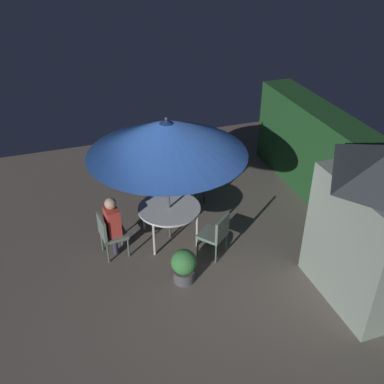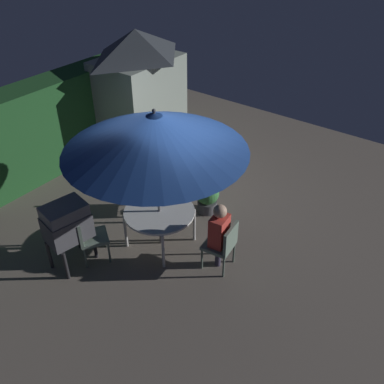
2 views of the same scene
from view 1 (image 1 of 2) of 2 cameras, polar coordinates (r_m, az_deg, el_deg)
name	(u,v)px [view 1 (image 1 of 2)]	position (r m, az deg, el deg)	size (l,w,h in m)	color
ground_plane	(189,257)	(8.74, -0.43, -8.22)	(11.00, 11.00, 0.00)	#6B6056
hedge_backdrop	(353,182)	(9.62, 19.76, 1.21)	(7.01, 0.76, 2.03)	#1E4C23
garden_shed	(379,224)	(7.72, 22.60, -3.80)	(2.00, 1.50, 2.83)	gray
patio_table	(169,210)	(8.84, -2.90, -2.27)	(1.23, 1.23, 0.73)	white
patio_umbrella	(167,137)	(8.06, -3.20, 6.95)	(2.94, 2.94, 2.61)	#4C4C51
bbq_grill	(191,166)	(10.00, -0.15, 3.36)	(0.78, 0.63, 1.20)	#47474C
chair_near_shed	(109,233)	(8.62, -10.44, -5.08)	(0.52, 0.52, 0.90)	slate
chair_far_side	(216,233)	(8.48, 3.09, -5.21)	(0.65, 0.65, 0.90)	slate
chair_toward_hedge	(187,185)	(9.91, -0.61, 0.91)	(0.64, 0.64, 0.90)	slate
potted_plant_by_shed	(184,265)	(8.04, -1.04, -9.28)	(0.46, 0.46, 0.65)	#4C4C51
person_in_red	(112,220)	(8.48, -10.06, -3.52)	(0.37, 0.28, 1.26)	#CC3D33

